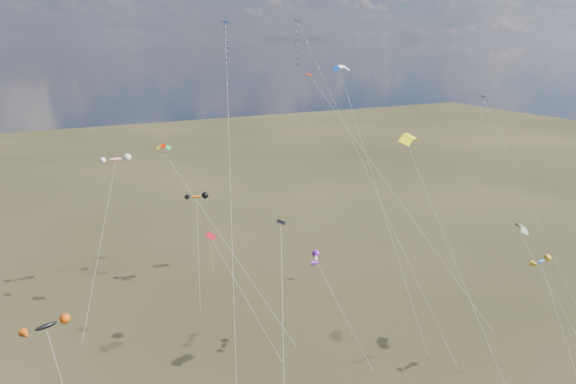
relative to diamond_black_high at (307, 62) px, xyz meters
name	(u,v)px	position (x,y,z in m)	size (l,w,h in m)	color
diamond_black_high	(307,62)	(0.00, 0.00, 0.00)	(6.77, 28.87, 38.56)	black
diamond_navy_tall	(227,68)	(-12.65, -3.74, -0.33)	(8.00, 20.85, 38.03)	#0A1547
diamond_black_mid	(283,308)	(-16.55, -26.45, -19.18)	(7.48, 15.71, 20.00)	black
diamond_red_low	(215,257)	(-16.77, -8.81, -21.42)	(6.39, 8.34, 14.44)	#9F0A1B
diamond_navy_right	(486,128)	(21.10, -12.19, -8.63)	(8.59, 13.98, 28.75)	#0D1846
diamond_orange_center	(373,164)	(5.07, -8.99, -12.55)	(16.10, 22.16, 31.66)	#E53100
parafoil_yellow	(410,137)	(-1.63, -23.79, -6.08)	(4.38, 18.17, 27.72)	#DCD804
parafoil_blue_white	(342,68)	(6.05, 0.70, -0.95)	(2.90, 24.01, 32.88)	blue
parafoil_striped	(522,227)	(13.39, -25.77, -17.00)	(4.71, 12.20, 16.70)	gold
parafoil_tricolor	(165,148)	(-19.17, 2.24, -10.27)	(11.88, 17.17, 23.46)	yellow
novelty_black_orange	(46,327)	(-34.90, -19.22, -19.99)	(4.16, 11.32, 13.54)	black
novelty_orange_black	(196,197)	(-13.64, 8.32, -19.24)	(4.39, 9.76, 14.42)	#C65806
novelty_white_purple	(316,258)	(-7.08, -15.64, -20.79)	(5.09, 7.96, 12.76)	silver
novelty_redwhite_stripe	(115,160)	(-23.97, 11.90, -13.31)	(9.80, 14.35, 20.37)	red
novelty_blue_yellow	(542,262)	(11.49, -30.05, -19.14)	(2.51, 9.55, 14.40)	#1A6BAA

